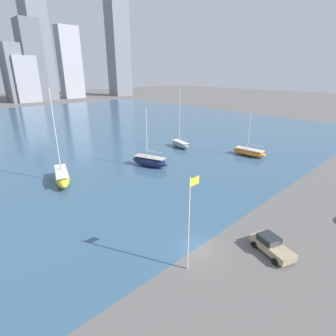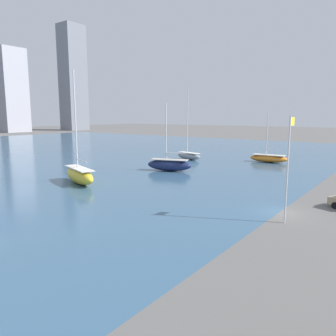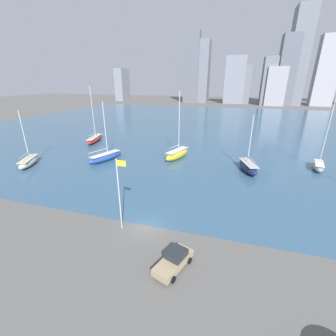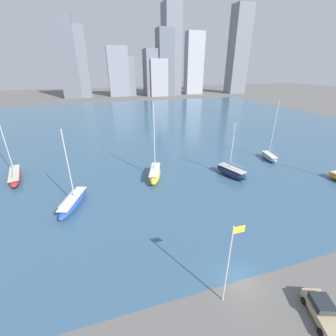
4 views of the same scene
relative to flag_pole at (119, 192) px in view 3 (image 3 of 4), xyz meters
name	(u,v)px [view 3 (image 3 of 4)]	position (x,y,z in m)	size (l,w,h in m)	color
ground_plane	(148,226)	(2.91, 1.37, -5.08)	(500.00, 500.00, 0.00)	#605E5B
harbor_water	(210,126)	(2.91, 71.37, -5.08)	(180.00, 140.00, 0.00)	#385B7A
flag_pole	(119,192)	(0.00, 0.00, 0.00)	(1.24, 0.14, 9.24)	silver
distant_city_skyline	(270,70)	(32.96, 170.52, 18.89)	(204.50, 24.97, 64.22)	gray
sailboat_navy	(248,167)	(15.67, 24.14, -4.02)	(4.67, 7.99, 11.27)	#19234C
sailboat_red	(95,139)	(-27.64, 36.07, -4.16)	(4.52, 10.98, 15.86)	#B72828
sailboat_cream	(29,161)	(-29.83, 14.44, -4.17)	(5.23, 8.19, 11.67)	beige
sailboat_blue	(105,157)	(-15.45, 21.83, -4.11)	(5.18, 9.50, 13.07)	#284CA8
sailboat_gray	(319,165)	(29.77, 29.46, -4.16)	(3.27, 6.66, 14.27)	gray
sailboat_yellow	(177,154)	(-0.03, 27.83, -3.89)	(4.91, 8.86, 15.16)	yellow
parked_pickup_tan	(174,260)	(7.84, -4.25, -4.25)	(3.35, 5.01, 1.70)	tan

